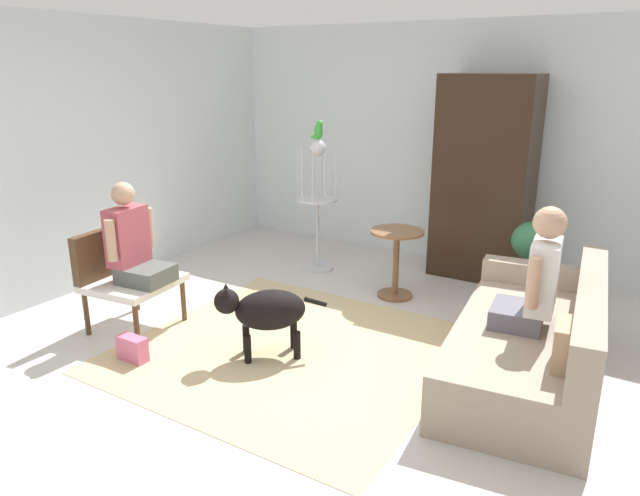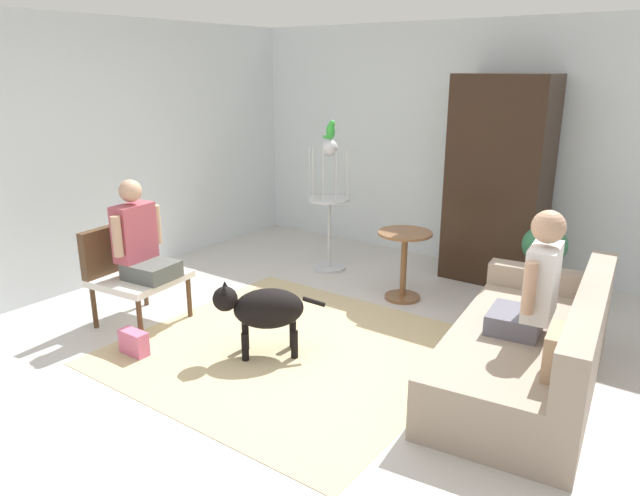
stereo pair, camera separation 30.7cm
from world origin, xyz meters
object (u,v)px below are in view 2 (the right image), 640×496
object	(u,v)px
bird_cage_stand	(329,199)
armoire_cabinet	(498,181)
armchair	(129,266)
couch	(532,351)
person_on_couch	(535,284)
dog	(264,309)
parrot	(331,130)
potted_plant	(543,263)
handbag	(134,343)
round_end_table	(404,258)
person_on_armchair	(140,240)

from	to	relation	value
bird_cage_stand	armoire_cabinet	world-z (taller)	armoire_cabinet
armchair	bird_cage_stand	size ratio (longest dim) A/B	0.59
couch	person_on_couch	distance (m)	0.50
couch	bird_cage_stand	xyz separation A→B (m)	(-2.60, 1.24, 0.52)
dog	armoire_cabinet	world-z (taller)	armoire_cabinet
bird_cage_stand	parrot	world-z (taller)	parrot
armchair	dog	distance (m)	1.41
dog	potted_plant	distance (m)	2.61
armchair	potted_plant	xyz separation A→B (m)	(2.87, 2.33, -0.04)
dog	person_on_couch	bearing A→B (deg)	21.00
dog	handbag	distance (m)	1.06
armchair	round_end_table	world-z (taller)	armchair
person_on_couch	parrot	world-z (taller)	parrot
bird_cage_stand	parrot	bearing A→B (deg)	0.00
handbag	round_end_table	bearing A→B (deg)	63.14
potted_plant	couch	bearing A→B (deg)	-76.01
couch	handbag	world-z (taller)	couch
couch	armoire_cabinet	size ratio (longest dim) A/B	1.00
person_on_armchair	bird_cage_stand	distance (m)	2.18
dog	bird_cage_stand	bearing A→B (deg)	111.21
dog	parrot	xyz separation A→B (m)	(-0.75, 1.96, 1.15)
person_on_armchair	round_end_table	xyz separation A→B (m)	(1.56, 1.83, -0.35)
parrot	dog	bearing A→B (deg)	-69.15
armchair	person_on_couch	size ratio (longest dim) A/B	0.98
person_on_couch	couch	bearing A→B (deg)	48.71
couch	armoire_cabinet	distance (m)	2.38
bird_cage_stand	armoire_cabinet	size ratio (longest dim) A/B	0.68
couch	parrot	bearing A→B (deg)	154.31
armoire_cabinet	handbag	bearing A→B (deg)	-116.13
round_end_table	armoire_cabinet	world-z (taller)	armoire_cabinet
potted_plant	armoire_cabinet	size ratio (longest dim) A/B	0.38
parrot	potted_plant	world-z (taller)	parrot
parrot	person_on_couch	bearing A→B (deg)	-26.41
armchair	dog	size ratio (longest dim) A/B	1.26
person_on_couch	armoire_cabinet	distance (m)	2.28
round_end_table	parrot	bearing A→B (deg)	164.32
potted_plant	bird_cage_stand	bearing A→B (deg)	-175.29
parrot	round_end_table	bearing A→B (deg)	-15.68
person_on_couch	parrot	xyz separation A→B (m)	(-2.56, 1.27, 0.76)
dog	handbag	size ratio (longest dim) A/B	2.73
person_on_armchair	parrot	xyz separation A→B (m)	(0.49, 2.13, 0.77)
armchair	armoire_cabinet	bearing A→B (deg)	52.87
potted_plant	handbag	world-z (taller)	potted_plant
couch	potted_plant	world-z (taller)	potted_plant
couch	person_on_armchair	xyz separation A→B (m)	(-3.07, -0.89, 0.49)
potted_plant	parrot	bearing A→B (deg)	-175.26
dog	potted_plant	size ratio (longest dim) A/B	0.84
round_end_table	potted_plant	world-z (taller)	potted_plant
armchair	parrot	size ratio (longest dim) A/B	4.25
bird_cage_stand	parrot	distance (m)	0.74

